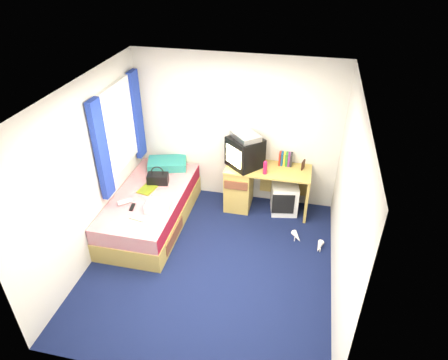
% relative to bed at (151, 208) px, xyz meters
% --- Properties ---
extents(ground, '(3.40, 3.40, 0.00)m').
position_rel_bed_xyz_m(ground, '(1.10, -0.67, -0.27)').
color(ground, '#0C1438').
rests_on(ground, ground).
extents(room_shell, '(3.40, 3.40, 3.40)m').
position_rel_bed_xyz_m(room_shell, '(1.10, -0.67, 1.18)').
color(room_shell, white).
rests_on(room_shell, ground).
extents(bed, '(1.01, 2.00, 0.54)m').
position_rel_bed_xyz_m(bed, '(0.00, 0.00, 0.00)').
color(bed, tan).
rests_on(bed, ground).
extents(pillow, '(0.70, 0.55, 0.13)m').
position_rel_bed_xyz_m(pillow, '(0.01, 0.79, 0.34)').
color(pillow, '#17599B').
rests_on(pillow, bed).
extents(desk, '(1.30, 0.55, 0.75)m').
position_rel_bed_xyz_m(desk, '(1.39, 0.76, 0.14)').
color(desk, tan).
rests_on(desk, ground).
extents(storage_cube, '(0.46, 0.46, 0.50)m').
position_rel_bed_xyz_m(storage_cube, '(1.95, 0.75, -0.02)').
color(storage_cube, white).
rests_on(storage_cube, ground).
extents(crt_tv, '(0.64, 0.63, 0.46)m').
position_rel_bed_xyz_m(crt_tv, '(1.29, 0.76, 0.71)').
color(crt_tv, black).
rests_on(crt_tv, desk).
extents(vcr, '(0.52, 0.53, 0.08)m').
position_rel_bed_xyz_m(vcr, '(1.29, 0.77, 0.99)').
color(vcr, '#B9B9BB').
rests_on(vcr, crt_tv).
extents(book_row, '(0.20, 0.13, 0.20)m').
position_rel_bed_xyz_m(book_row, '(1.90, 0.93, 0.58)').
color(book_row, maroon).
rests_on(book_row, desk).
extents(picture_frame, '(0.05, 0.12, 0.14)m').
position_rel_bed_xyz_m(picture_frame, '(2.18, 0.86, 0.55)').
color(picture_frame, black).
rests_on(picture_frame, desk).
extents(pink_water_bottle, '(0.07, 0.07, 0.19)m').
position_rel_bed_xyz_m(pink_water_bottle, '(1.63, 0.59, 0.58)').
color(pink_water_bottle, '#C21B49').
rests_on(pink_water_bottle, desk).
extents(aerosol_can, '(0.07, 0.07, 0.18)m').
position_rel_bed_xyz_m(aerosol_can, '(1.52, 0.79, 0.57)').
color(aerosol_can, white).
rests_on(aerosol_can, desk).
extents(handbag, '(0.34, 0.23, 0.29)m').
position_rel_bed_xyz_m(handbag, '(0.03, 0.30, 0.36)').
color(handbag, black).
rests_on(handbag, bed).
extents(towel, '(0.36, 0.31, 0.11)m').
position_rel_bed_xyz_m(towel, '(0.28, -0.34, 0.33)').
color(towel, silver).
rests_on(towel, bed).
extents(magazine, '(0.26, 0.32, 0.01)m').
position_rel_bed_xyz_m(magazine, '(-0.07, 0.09, 0.28)').
color(magazine, '#C2E018').
rests_on(magazine, bed).
extents(water_bottle, '(0.20, 0.18, 0.07)m').
position_rel_bed_xyz_m(water_bottle, '(-0.24, -0.32, 0.31)').
color(water_bottle, silver).
rests_on(water_bottle, bed).
extents(colour_swatch_fan, '(0.23, 0.10, 0.01)m').
position_rel_bed_xyz_m(colour_swatch_fan, '(0.07, -0.61, 0.28)').
color(colour_swatch_fan, yellow).
rests_on(colour_swatch_fan, bed).
extents(remote_control, '(0.07, 0.17, 0.02)m').
position_rel_bed_xyz_m(remote_control, '(-0.10, -0.38, 0.28)').
color(remote_control, black).
rests_on(remote_control, bed).
extents(window_assembly, '(0.11, 1.42, 1.40)m').
position_rel_bed_xyz_m(window_assembly, '(-0.45, 0.23, 1.15)').
color(window_assembly, silver).
rests_on(window_assembly, room_shell).
extents(white_heels, '(0.48, 0.38, 0.09)m').
position_rel_bed_xyz_m(white_heels, '(2.37, 0.02, -0.23)').
color(white_heels, white).
rests_on(white_heels, ground).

